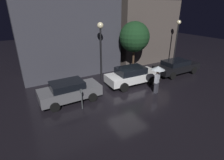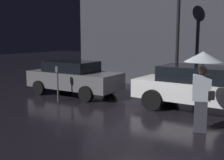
# 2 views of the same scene
# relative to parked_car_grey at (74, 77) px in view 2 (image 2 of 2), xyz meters

# --- Properties ---
(ground_plane) EXTENTS (60.00, 60.00, 0.00)m
(ground_plane) POSITION_rel_parked_car_grey_xyz_m (3.86, -1.33, -0.75)
(ground_plane) COLOR black
(building_facade_left) EXTENTS (8.84, 3.00, 8.25)m
(building_facade_left) POSITION_rel_parked_car_grey_xyz_m (1.93, 5.17, 3.38)
(building_facade_left) COLOR #3D3D47
(building_facade_left) RESTS_ON ground
(parked_car_grey) EXTENTS (4.04, 1.90, 1.42)m
(parked_car_grey) POSITION_rel_parked_car_grey_xyz_m (0.00, 0.00, 0.00)
(parked_car_grey) COLOR slate
(parked_car_grey) RESTS_ON ground
(parked_car_white) EXTENTS (4.39, 1.93, 1.48)m
(parked_car_white) POSITION_rel_parked_car_grey_xyz_m (5.23, 0.17, 0.04)
(parked_car_white) COLOR silver
(parked_car_white) RESTS_ON ground
(pedestrian_with_umbrella) EXTENTS (0.96, 0.96, 2.09)m
(pedestrian_with_umbrella) POSITION_rel_parked_car_grey_xyz_m (5.88, -2.01, 0.84)
(pedestrian_with_umbrella) COLOR #383842
(pedestrian_with_umbrella) RESTS_ON ground
(parking_meter) EXTENTS (0.12, 0.10, 1.34)m
(parking_meter) POSITION_rel_parked_car_grey_xyz_m (0.34, -1.37, 0.08)
(parking_meter) COLOR #4C5154
(parking_meter) RESTS_ON ground
(street_lamp_near) EXTENTS (0.51, 0.51, 4.81)m
(street_lamp_near) POSITION_rel_parked_car_grey_xyz_m (3.64, 2.52, 2.87)
(street_lamp_near) COLOR black
(street_lamp_near) RESTS_ON ground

